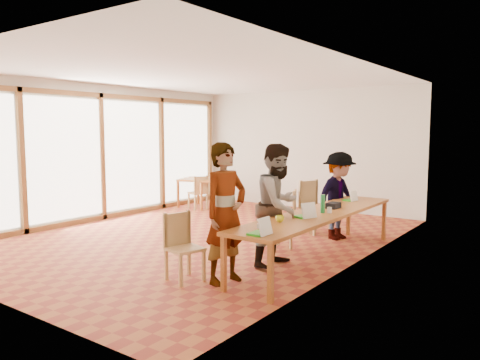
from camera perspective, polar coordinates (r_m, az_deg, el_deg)
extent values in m
plane|color=#A75128|center=(8.90, -4.39, -6.85)|extent=(8.00, 8.00, 0.00)
cube|color=beige|center=(12.02, 7.96, 3.69)|extent=(6.00, 0.10, 3.00)
cube|color=beige|center=(7.13, 14.29, 1.98)|extent=(0.10, 8.00, 3.00)
cube|color=white|center=(10.83, -16.53, 3.25)|extent=(0.10, 8.00, 3.00)
cube|color=white|center=(8.73, -4.55, 12.85)|extent=(6.00, 8.00, 0.04)
cube|color=#BA6429|center=(7.20, 9.69, -4.10)|extent=(0.80, 4.00, 0.05)
cube|color=#BA6429|center=(5.85, -2.00, -10.18)|extent=(0.06, 0.06, 0.70)
cube|color=#BA6429|center=(9.15, 13.10, -4.39)|extent=(0.06, 0.06, 0.70)
cube|color=#BA6429|center=(5.47, 3.75, -11.33)|extent=(0.06, 0.06, 0.70)
cube|color=#BA6429|center=(8.91, 17.14, -4.78)|extent=(0.06, 0.06, 0.70)
cube|color=#BA6429|center=(12.13, -4.98, 0.08)|extent=(0.90, 0.90, 0.05)
cube|color=#BA6429|center=(12.15, -7.56, -1.72)|extent=(0.05, 0.05, 0.70)
cube|color=#BA6429|center=(12.72, -5.15, -1.34)|extent=(0.05, 0.05, 0.70)
cube|color=#BA6429|center=(11.63, -4.76, -2.04)|extent=(0.05, 0.05, 0.70)
cube|color=#BA6429|center=(12.23, -2.38, -1.62)|extent=(0.05, 0.05, 0.70)
cube|color=#DEB06F|center=(6.29, -6.75, -8.33)|extent=(0.51, 0.51, 0.04)
cube|color=#DEB06F|center=(6.39, -7.68, -5.92)|extent=(0.15, 0.41, 0.44)
cube|color=#DEB06F|center=(7.92, 4.51, -5.48)|extent=(0.51, 0.51, 0.04)
cube|color=#DEB06F|center=(8.02, 3.73, -3.69)|extent=(0.18, 0.38, 0.41)
cube|color=#DEB06F|center=(9.24, 7.71, -3.93)|extent=(0.50, 0.50, 0.04)
cube|color=#DEB06F|center=(9.22, 6.66, -2.56)|extent=(0.18, 0.37, 0.40)
cube|color=#DEB06F|center=(9.22, 9.18, -3.40)|extent=(0.61, 0.61, 0.04)
cube|color=#DEB06F|center=(9.34, 8.33, -1.60)|extent=(0.21, 0.45, 0.49)
cube|color=#DEB06F|center=(11.88, -5.16, -1.59)|extent=(0.52, 0.52, 0.04)
cube|color=#DEB06F|center=(11.70, -4.76, -0.58)|extent=(0.18, 0.38, 0.42)
imported|color=gray|center=(6.08, -1.76, -4.06)|extent=(0.55, 0.74, 1.83)
imported|color=gray|center=(6.88, 4.72, -3.05)|extent=(0.68, 0.87, 1.80)
imported|color=gray|center=(8.71, 11.95, -1.89)|extent=(0.83, 1.15, 1.60)
cube|color=green|center=(5.62, 2.28, -6.51)|extent=(0.19, 0.26, 0.03)
cube|color=white|center=(5.55, 3.09, -5.67)|extent=(0.08, 0.24, 0.22)
cube|color=green|center=(6.76, 7.84, -4.41)|extent=(0.27, 0.32, 0.03)
cube|color=white|center=(6.67, 8.40, -3.70)|extent=(0.16, 0.26, 0.22)
cube|color=green|center=(8.48, 13.23, -2.39)|extent=(0.19, 0.24, 0.02)
cube|color=white|center=(8.43, 13.69, -1.90)|extent=(0.09, 0.21, 0.18)
imported|color=#CCCF18|center=(6.37, 4.88, -4.74)|extent=(0.13, 0.13, 0.09)
cylinder|color=#1F7B37|center=(7.13, 10.05, -2.86)|extent=(0.07, 0.07, 0.28)
cylinder|color=silver|center=(7.16, 10.85, -3.62)|extent=(0.07, 0.07, 0.09)
cylinder|color=white|center=(5.97, 2.46, -5.59)|extent=(0.08, 0.08, 0.06)
cube|color=#BD3B47|center=(8.17, 10.96, -2.69)|extent=(0.05, 0.10, 0.01)
cube|color=black|center=(7.60, 11.32, -3.06)|extent=(0.16, 0.26, 0.09)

